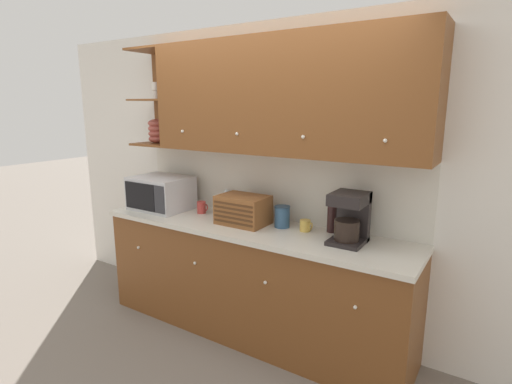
{
  "coord_description": "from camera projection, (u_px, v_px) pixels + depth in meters",
  "views": [
    {
      "loc": [
        1.74,
        -2.93,
        1.93
      ],
      "look_at": [
        0.0,
        -0.21,
        1.23
      ],
      "focal_mm": 28.0,
      "sensor_mm": 36.0,
      "label": 1
    }
  ],
  "objects": [
    {
      "name": "mug",
      "position": [
        305.0,
        226.0,
        3.13
      ],
      "size": [
        0.1,
        0.08,
        0.09
      ],
      "color": "gold",
      "rests_on": "counter_unit"
    },
    {
      "name": "microwave",
      "position": [
        161.0,
        193.0,
        3.78
      ],
      "size": [
        0.54,
        0.42,
        0.31
      ],
      "color": "silver",
      "rests_on": "counter_unit"
    },
    {
      "name": "wine_glass",
      "position": [
        227.0,
        197.0,
        3.65
      ],
      "size": [
        0.08,
        0.08,
        0.22
      ],
      "color": "silver",
      "rests_on": "counter_unit"
    },
    {
      "name": "bread_box",
      "position": [
        243.0,
        210.0,
        3.31
      ],
      "size": [
        0.41,
        0.29,
        0.24
      ],
      "color": "brown",
      "rests_on": "counter_unit"
    },
    {
      "name": "counter_unit",
      "position": [
        250.0,
        280.0,
        3.39
      ],
      "size": [
        2.73,
        0.64,
        0.96
      ],
      "color": "brown",
      "rests_on": "ground_plane"
    },
    {
      "name": "upper_cabinets",
      "position": [
        276.0,
        97.0,
        3.08
      ],
      "size": [
        2.71,
        0.38,
        0.89
      ],
      "color": "brown",
      "rests_on": "backsplash_panel"
    },
    {
      "name": "storage_canister",
      "position": [
        282.0,
        217.0,
        3.23
      ],
      "size": [
        0.13,
        0.13,
        0.18
      ],
      "color": "#33567A",
      "rests_on": "counter_unit"
    },
    {
      "name": "backsplash_panel",
      "position": [
        269.0,
        184.0,
        3.47
      ],
      "size": [
        2.71,
        0.01,
        0.59
      ],
      "color": "silver",
      "rests_on": "counter_unit"
    },
    {
      "name": "ground_plane",
      "position": [
        268.0,
        315.0,
        3.74
      ],
      "size": [
        24.0,
        24.0,
        0.0
      ],
      "primitive_type": "plane",
      "color": "slate"
    },
    {
      "name": "mug_blue_second",
      "position": [
        202.0,
        207.0,
        3.65
      ],
      "size": [
        0.09,
        0.08,
        0.11
      ],
      "color": "#B73D38",
      "rests_on": "counter_unit"
    },
    {
      "name": "wine_bottle",
      "position": [
        332.0,
        215.0,
        3.09
      ],
      "size": [
        0.07,
        0.07,
        0.3
      ],
      "color": "black",
      "rests_on": "counter_unit"
    },
    {
      "name": "wall_back",
      "position": [
        271.0,
        179.0,
        3.49
      ],
      "size": [
        5.11,
        0.06,
        2.6
      ],
      "color": "white",
      "rests_on": "ground_plane"
    },
    {
      "name": "coffee_maker",
      "position": [
        350.0,
        217.0,
        2.85
      ],
      "size": [
        0.24,
        0.28,
        0.37
      ],
      "color": "black",
      "rests_on": "counter_unit"
    }
  ]
}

